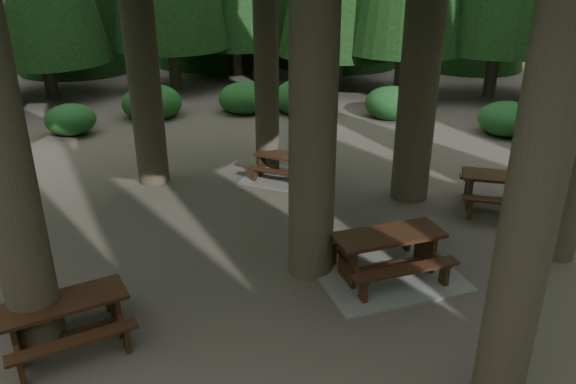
% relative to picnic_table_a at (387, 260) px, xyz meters
% --- Properties ---
extents(ground, '(80.00, 80.00, 0.00)m').
position_rel_picnic_table_a_xyz_m(ground, '(-2.23, -0.37, -0.31)').
color(ground, '#4C463E').
rests_on(ground, ground).
extents(picnic_table_a, '(3.35, 3.23, 0.88)m').
position_rel_picnic_table_a_xyz_m(picnic_table_a, '(0.00, 0.00, 0.00)').
color(picnic_table_a, gray).
rests_on(picnic_table_a, ground).
extents(picnic_table_c, '(2.19, 1.89, 0.68)m').
position_rel_picnic_table_a_xyz_m(picnic_table_c, '(-3.12, 4.14, -0.10)').
color(picnic_table_c, gray).
rests_on(picnic_table_c, ground).
extents(picnic_table_d, '(2.03, 1.66, 0.86)m').
position_rel_picnic_table_a_xyz_m(picnic_table_d, '(2.36, 3.60, 0.26)').
color(picnic_table_d, '#371910').
rests_on(picnic_table_d, ground).
extents(picnic_table_e, '(2.36, 2.35, 0.80)m').
position_rel_picnic_table_a_xyz_m(picnic_table_e, '(-4.57, -3.29, 0.22)').
color(picnic_table_e, '#371910').
rests_on(picnic_table_e, ground).
extents(shrub_ring, '(23.86, 24.64, 1.49)m').
position_rel_picnic_table_a_xyz_m(shrub_ring, '(-1.53, 0.38, 0.09)').
color(shrub_ring, '#1F561D').
rests_on(shrub_ring, ground).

